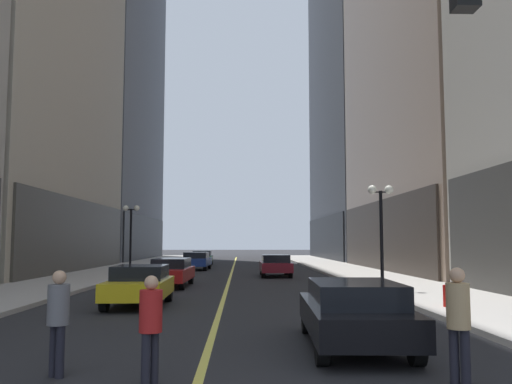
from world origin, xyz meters
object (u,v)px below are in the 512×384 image
object	(u,v)px
pedestrian_in_red_jacket	(151,322)
street_lamp_left_far	(131,224)
car_yellow	(140,284)
car_green	(202,257)
car_blue	(196,260)
pedestrian_in_tan_trench	(458,317)
street_lamp_right_mid	(381,214)
car_red	(171,271)
car_maroon	(275,265)
pedestrian_in_grey_suit	(58,315)
car_black	(354,311)
fire_hydrant_right	(448,298)

from	to	relation	value
pedestrian_in_red_jacket	street_lamp_left_far	size ratio (longest dim) A/B	0.36
car_yellow	car_green	xyz separation A→B (m)	(-0.11, 30.06, 0.00)
car_blue	pedestrian_in_red_jacket	distance (m)	32.62
car_yellow	pedestrian_in_tan_trench	xyz separation A→B (m)	(6.52, -10.06, 0.29)
street_lamp_left_far	street_lamp_right_mid	bearing A→B (deg)	-44.56
car_red	pedestrian_in_red_jacket	world-z (taller)	pedestrian_in_red_jacket
car_green	car_maroon	bearing A→B (deg)	-69.97
street_lamp_left_far	car_yellow	bearing A→B (deg)	-77.37
car_blue	pedestrian_in_grey_suit	bearing A→B (deg)	-89.14
car_green	street_lamp_right_mid	xyz separation A→B (m)	(9.20, -26.12, 2.54)
car_blue	street_lamp_right_mid	bearing A→B (deg)	-64.07
car_black	pedestrian_in_red_jacket	size ratio (longest dim) A/B	2.92
car_black	car_yellow	xyz separation A→B (m)	(-5.59, 7.11, -0.00)
car_blue	street_lamp_right_mid	size ratio (longest dim) A/B	0.95
car_red	pedestrian_in_tan_trench	distance (m)	18.80
car_yellow	street_lamp_right_mid	world-z (taller)	street_lamp_right_mid
car_black	car_maroon	world-z (taller)	same
car_yellow	car_maroon	xyz separation A→B (m)	(5.43, 14.88, 0.00)
car_blue	fire_hydrant_right	bearing A→B (deg)	-68.48
car_blue	car_green	distance (m)	7.37
pedestrian_in_red_jacket	street_lamp_right_mid	size ratio (longest dim) A/B	0.36
car_blue	pedestrian_in_tan_trench	distance (m)	33.40
car_black	street_lamp_right_mid	world-z (taller)	street_lamp_right_mid
pedestrian_in_red_jacket	car_green	bearing A→B (deg)	93.03
pedestrian_in_red_jacket	car_blue	bearing A→B (deg)	93.56
pedestrian_in_tan_trench	car_green	bearing A→B (deg)	99.39
car_red	street_lamp_right_mid	xyz separation A→B (m)	(9.04, -3.65, 2.54)
car_black	fire_hydrant_right	size ratio (longest dim) A/B	5.88
car_black	car_yellow	bearing A→B (deg)	128.19
car_maroon	pedestrian_in_red_jacket	size ratio (longest dim) A/B	2.73
car_red	pedestrian_in_tan_trench	world-z (taller)	pedestrian_in_tan_trench
pedestrian_in_grey_suit	car_maroon	bearing A→B (deg)	78.37
street_lamp_right_mid	car_blue	bearing A→B (deg)	115.93
car_blue	pedestrian_in_grey_suit	distance (m)	31.98
car_black	pedestrian_in_red_jacket	world-z (taller)	pedestrian_in_red_jacket
car_green	pedestrian_in_red_jacket	world-z (taller)	pedestrian_in_red_jacket
car_yellow	car_blue	bearing A→B (deg)	90.06
car_black	car_maroon	xyz separation A→B (m)	(-0.17, 21.99, -0.00)
car_maroon	street_lamp_right_mid	world-z (taller)	street_lamp_right_mid
car_black	car_yellow	world-z (taller)	same
car_black	street_lamp_right_mid	size ratio (longest dim) A/B	1.06
car_green	street_lamp_right_mid	size ratio (longest dim) A/B	1.06
car_black	pedestrian_in_red_jacket	bearing A→B (deg)	-142.55
car_yellow	pedestrian_in_grey_suit	size ratio (longest dim) A/B	2.43
car_blue	fire_hydrant_right	distance (m)	26.21
pedestrian_in_tan_trench	street_lamp_right_mid	bearing A→B (deg)	79.60
car_blue	street_lamp_left_far	world-z (taller)	street_lamp_left_far
car_green	car_black	bearing A→B (deg)	-81.28
car_black	pedestrian_in_tan_trench	distance (m)	3.10
pedestrian_in_tan_trench	pedestrian_in_red_jacket	size ratio (longest dim) A/B	1.08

